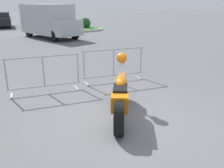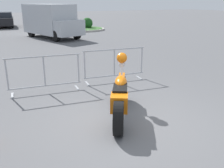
{
  "view_description": "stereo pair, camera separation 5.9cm",
  "coord_description": "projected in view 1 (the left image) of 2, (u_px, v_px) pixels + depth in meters",
  "views": [
    {
      "loc": [
        -2.68,
        -4.13,
        2.49
      ],
      "look_at": [
        -0.03,
        0.75,
        0.65
      ],
      "focal_mm": 40.0,
      "sensor_mm": 36.0,
      "label": 1
    },
    {
      "loc": [
        -2.63,
        -4.16,
        2.49
      ],
      "look_at": [
        -0.03,
        0.75,
        0.65
      ],
      "focal_mm": 40.0,
      "sensor_mm": 36.0,
      "label": 2
    }
  ],
  "objects": [
    {
      "name": "ground_plane",
      "position": [
        130.0,
        121.0,
        5.44
      ],
      "size": [
        120.0,
        120.0,
        0.0
      ],
      "primitive_type": "plane",
      "color": "#5B5B5E"
    },
    {
      "name": "motorcycle",
      "position": [
        121.0,
        95.0,
        5.56
      ],
      "size": [
        1.4,
        2.09,
        1.32
      ],
      "rotation": [
        0.0,
        0.0,
        1.01
      ],
      "color": "black",
      "rests_on": "ground"
    },
    {
      "name": "crowd_barrier_near",
      "position": [
        44.0,
        74.0,
        7.01
      ],
      "size": [
        2.05,
        0.68,
        1.07
      ],
      "rotation": [
        0.0,
        0.0,
        -0.13
      ],
      "color": "#9EA0A5",
      "rests_on": "ground"
    },
    {
      "name": "crowd_barrier_far",
      "position": [
        114.0,
        65.0,
        8.02
      ],
      "size": [
        2.05,
        0.68,
        1.07
      ],
      "rotation": [
        0.0,
        0.0,
        -0.13
      ],
      "color": "#9EA0A5",
      "rests_on": "ground"
    },
    {
      "name": "delivery_van",
      "position": [
        49.0,
        20.0,
        17.59
      ],
      "size": [
        3.29,
        5.35,
        2.31
      ],
      "rotation": [
        0.0,
        0.0,
        -1.28
      ],
      "color": "#B2B7BC",
      "rests_on": "ground"
    },
    {
      "name": "parked_car_black",
      "position": [
        1.0,
        20.0,
        24.94
      ],
      "size": [
        2.33,
        4.57,
        1.49
      ],
      "rotation": [
        0.0,
        0.0,
        1.44
      ],
      "color": "black",
      "rests_on": "ground"
    },
    {
      "name": "parked_car_silver",
      "position": [
        33.0,
        19.0,
        26.34
      ],
      "size": [
        2.18,
        4.28,
        1.39
      ],
      "rotation": [
        0.0,
        0.0,
        1.44
      ],
      "color": "#B7BABF",
      "rests_on": "ground"
    },
    {
      "name": "planter_island",
      "position": [
        80.0,
        27.0,
        22.84
      ],
      "size": [
        4.18,
        4.18,
        1.05
      ],
      "color": "#ADA89E",
      "rests_on": "ground"
    }
  ]
}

